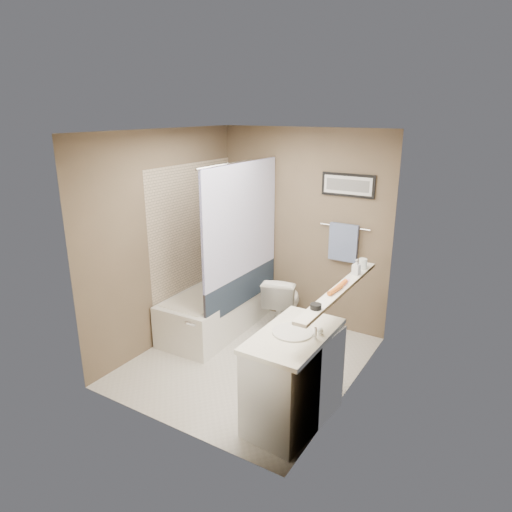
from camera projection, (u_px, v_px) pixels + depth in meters
The scene contains 33 objects.
ground at pixel (249, 361), 4.92m from camera, with size 2.50×2.50×0.00m, color silver.
ceiling at pixel (248, 133), 4.19m from camera, with size 2.20×2.50×0.04m, color silver.
wall_back at pixel (302, 229), 5.55m from camera, with size 2.20×0.04×2.40m, color brown.
wall_front at pixel (164, 296), 3.55m from camera, with size 2.20×0.04×2.40m, color brown.
wall_left at pixel (167, 240), 5.09m from camera, with size 0.04×2.50×2.40m, color brown.
wall_right at pixel (352, 275), 4.02m from camera, with size 0.04×2.50×2.40m, color brown.
tile_surround at pixel (195, 246), 5.56m from camera, with size 0.02×1.55×2.00m, color #C7B296.
curtain_rod at pixel (241, 162), 4.90m from camera, with size 0.02×0.02×1.55m, color silver.
curtain_upper at pixel (242, 221), 5.10m from camera, with size 0.03×1.45×1.28m, color white.
curtain_lower at pixel (242, 289), 5.35m from camera, with size 0.03×1.45×0.36m, color #222F40.
mirror at pixel (350, 232), 3.76m from camera, with size 0.02×1.60×1.00m, color silver.
shelf at pixel (340, 290), 3.95m from camera, with size 0.12×1.60×0.03m, color silver.
towel_bar at pixel (345, 227), 5.24m from camera, with size 0.02×0.02×0.60m, color silver.
towel at pixel (343, 242), 5.28m from camera, with size 0.34×0.05×0.44m, color #97AEDC.
art_frame at pixel (348, 185), 5.10m from camera, with size 0.62×0.03×0.26m, color black.
art_mat at pixel (348, 185), 5.09m from camera, with size 0.56×0.00×0.20m, color white.
art_image at pixel (348, 185), 5.09m from camera, with size 0.50×0.00×0.13m, color #595959.
door at pixel (221, 337), 3.33m from camera, with size 0.80×0.02×2.00m, color silver.
door_handle at pixel (190, 324), 3.54m from camera, with size 0.02×0.02×0.10m, color silver.
bathtub at pixel (215, 310), 5.56m from camera, with size 0.70×1.50×0.50m, color white.
tub_rim at pixel (215, 291), 5.49m from camera, with size 0.56×1.36×0.02m, color white.
toilet at pixel (283, 302), 5.56m from camera, with size 0.39×0.69×0.70m, color white.
vanity at pixel (294, 380), 3.86m from camera, with size 0.50×0.90×0.80m, color white.
countertop at pixel (294, 335), 3.74m from camera, with size 0.54×0.96×0.04m, color silver.
sink_basin at pixel (293, 332), 3.74m from camera, with size 0.34×0.34×0.01m, color silver.
faucet_spout at pixel (315, 333), 3.63m from camera, with size 0.02×0.02×0.10m, color silver.
faucet_knob at pixel (320, 331), 3.71m from camera, with size 0.05×0.05×0.05m, color white.
candle_bowl_near at pixel (316, 306), 3.53m from camera, with size 0.09×0.09×0.04m, color black.
hair_brush_front at pixel (335, 290), 3.85m from camera, with size 0.04×0.04×0.22m, color #C25C1B.
hair_brush_back at pixel (341, 285), 3.96m from camera, with size 0.04×0.04×0.22m, color orange.
pink_comb at pixel (346, 282), 4.06m from camera, with size 0.03×0.16×0.01m, color pink.
glass_jar at pixel (363, 264), 4.41m from camera, with size 0.08×0.08×0.10m, color silver.
soap_bottle at pixel (356, 267), 4.25m from camera, with size 0.07×0.07×0.15m, color #999999.
Camera 1 is at (2.32, -3.66, 2.59)m, focal length 32.00 mm.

